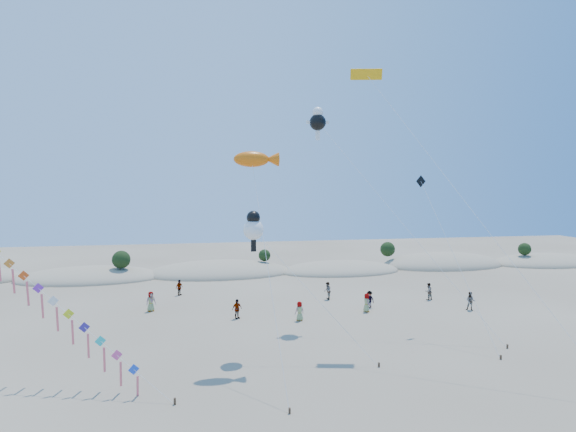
{
  "coord_description": "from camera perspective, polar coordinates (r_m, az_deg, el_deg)",
  "views": [
    {
      "loc": [
        -2.64,
        -17.83,
        11.54
      ],
      "look_at": [
        3.32,
        14.0,
        9.49
      ],
      "focal_mm": 30.0,
      "sensor_mm": 36.0,
      "label": 1
    }
  ],
  "objects": [
    {
      "name": "dune_ridge",
      "position": [
        64.1,
        -7.18,
        -6.68
      ],
      "size": [
        145.3,
        11.49,
        5.57
      ],
      "color": "tan",
      "rests_on": "ground"
    },
    {
      "name": "fish_kite",
      "position": [
        32.34,
        -3.75,
        6.68
      ],
      "size": [
        3.02,
        9.42,
        13.83
      ],
      "color": "#3F2D1E",
      "rests_on": "ground"
    },
    {
      "name": "cartoon_kite_low",
      "position": [
        33.11,
        -4.1,
        -1.36
      ],
      "size": [
        8.23,
        5.2,
        9.83
      ],
      "color": "#3F2D1E",
      "rests_on": "ground"
    },
    {
      "name": "cartoon_kite_high",
      "position": [
        42.16,
        3.59,
        11.19
      ],
      "size": [
        12.31,
        11.34,
        18.29
      ],
      "color": "#3F2D1E",
      "rests_on": "ground"
    },
    {
      "name": "parafoil_kite",
      "position": [
        38.08,
        9.64,
        15.76
      ],
      "size": [
        10.23,
        15.36,
        20.39
      ],
      "color": "#3F2D1E",
      "rests_on": "ground"
    },
    {
      "name": "dark_kite",
      "position": [
        39.18,
        17.54,
        -0.82
      ],
      "size": [
        2.19,
        8.92,
        12.4
      ],
      "color": "#3F2D1E",
      "rests_on": "ground"
    },
    {
      "name": "beachgoers",
      "position": [
        46.27,
        3.99,
        -9.74
      ],
      "size": [
        30.13,
        12.53,
        1.83
      ],
      "color": "slate",
      "rests_on": "ground"
    }
  ]
}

